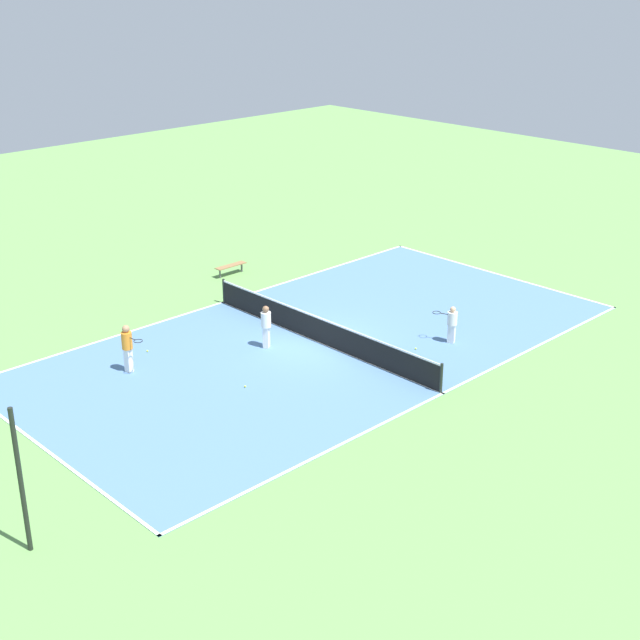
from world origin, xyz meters
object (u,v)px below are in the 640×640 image
Objects in this scene: tennis_net at (320,329)px; tennis_ball_midcourt at (147,351)px; player_near_white at (266,324)px; tennis_ball_far_baseline at (245,386)px; tennis_ball_left_sideline at (356,345)px; bench at (231,266)px; tennis_ball_near_net at (416,349)px; fence_post_back_left at (21,481)px; player_far_white at (452,322)px; player_center_orange at (127,345)px.

tennis_ball_midcourt is at bearing 53.82° from tennis_net.
tennis_ball_midcourt is (2.62, 3.31, -0.86)m from player_near_white.
tennis_ball_far_baseline is (-4.58, -0.70, 0.00)m from tennis_ball_midcourt.
tennis_ball_left_sideline is (-4.78, -5.70, 0.00)m from tennis_ball_midcourt.
tennis_net reaches higher than bench.
player_near_white reaches higher than tennis_ball_left_sideline.
tennis_ball_far_baseline is at bearing 73.24° from tennis_ball_near_net.
tennis_ball_far_baseline is (-0.93, 4.29, -0.48)m from tennis_net.
bench is (8.13, -2.40, -0.15)m from tennis_net.
player_near_white reaches higher than bench.
player_far_white is at bearing -87.59° from fence_post_back_left.
bench is 22.39× the size of tennis_ball_midcourt.
player_near_white is 4.95m from player_center_orange.
bench is 19.97m from fence_post_back_left.
tennis_ball_midcourt is 1.00× the size of tennis_ball_near_net.
tennis_ball_midcourt is 11.51m from fence_post_back_left.
player_far_white reaches higher than bench.
fence_post_back_left is (-12.13, 15.79, 1.50)m from bench.
player_near_white is at bearing 63.92° from player_center_orange.
player_far_white is 0.37× the size of fence_post_back_left.
tennis_ball_far_baseline is 0.02× the size of fence_post_back_left.
tennis_ball_left_sideline is at bearing 30.85° from player_far_white.
tennis_ball_midcourt is 9.54m from tennis_ball_near_net.
bench is 22.39× the size of tennis_ball_far_baseline.
tennis_ball_left_sideline is 14.51m from fence_post_back_left.
player_center_orange reaches higher than tennis_ball_left_sideline.
tennis_net is 165.45× the size of tennis_ball_far_baseline.
bench is at bearing -2.00° from tennis_ball_near_net.
tennis_ball_far_baseline is (-3.64, -2.04, -0.94)m from player_center_orange.
player_center_orange is at bearing 61.43° from tennis_ball_left_sideline.
player_center_orange is 10.06m from tennis_ball_near_net.
tennis_ball_near_net and tennis_ball_far_baseline have the same top height.
player_far_white is 20.47× the size of tennis_ball_midcourt.
bench is 11.48m from player_far_white.
player_near_white is at bearing 29.17° from player_far_white.
fence_post_back_left is (-7.65, 8.40, 1.83)m from tennis_ball_midcourt.
tennis_ball_far_baseline is (2.36, 7.71, -0.75)m from player_far_white.
tennis_ball_midcourt is (-4.48, 7.38, -0.33)m from bench.
fence_post_back_left reaches higher than bench.
tennis_ball_near_net is at bearing 51.29° from player_far_white.
bench is at bearing -10.33° from tennis_ball_left_sideline.
tennis_net is 8.08× the size of player_far_white.
player_near_white is at bearing -66.78° from fence_post_back_left.
tennis_ball_far_baseline is (-1.96, 2.62, -0.86)m from player_near_white.
fence_post_back_left is at bearing -52.73° from player_center_orange.
tennis_ball_left_sideline is (1.70, 1.30, 0.00)m from tennis_ball_near_net.
player_far_white reaches higher than tennis_ball_left_sideline.
player_center_orange is at bearing 129.01° from player_near_white.
tennis_ball_near_net is at bearing 50.20° from player_center_orange.
player_near_white is 23.27× the size of tennis_ball_midcourt.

